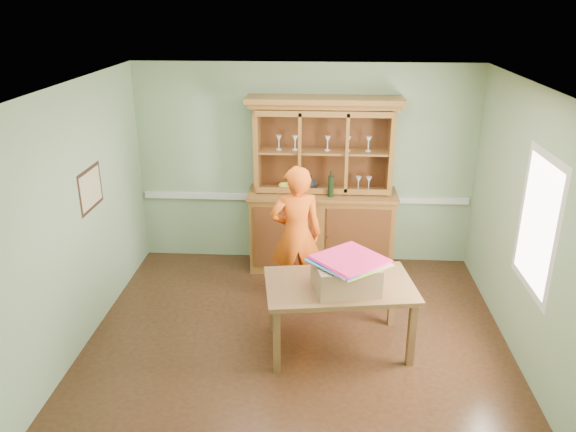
# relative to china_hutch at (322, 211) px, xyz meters

# --- Properties ---
(floor) EXTENTS (4.50, 4.50, 0.00)m
(floor) POSITION_rel_china_hutch_xyz_m (-0.24, -1.74, -0.81)
(floor) COLOR #492C17
(floor) RESTS_ON ground
(ceiling) EXTENTS (4.50, 4.50, 0.00)m
(ceiling) POSITION_rel_china_hutch_xyz_m (-0.24, -1.74, 1.89)
(ceiling) COLOR white
(ceiling) RESTS_ON wall_back
(wall_back) EXTENTS (4.50, 0.00, 4.50)m
(wall_back) POSITION_rel_china_hutch_xyz_m (-0.24, 0.26, 0.54)
(wall_back) COLOR #87A57C
(wall_back) RESTS_ON floor
(wall_left) EXTENTS (0.00, 4.00, 4.00)m
(wall_left) POSITION_rel_china_hutch_xyz_m (-2.49, -1.74, 0.54)
(wall_left) COLOR #87A57C
(wall_left) RESTS_ON floor
(wall_right) EXTENTS (0.00, 4.00, 4.00)m
(wall_right) POSITION_rel_china_hutch_xyz_m (2.01, -1.74, 0.54)
(wall_right) COLOR #87A57C
(wall_right) RESTS_ON floor
(wall_front) EXTENTS (4.50, 0.00, 4.50)m
(wall_front) POSITION_rel_china_hutch_xyz_m (-0.24, -3.74, 0.54)
(wall_front) COLOR #87A57C
(wall_front) RESTS_ON floor
(chair_rail) EXTENTS (4.41, 0.05, 0.08)m
(chair_rail) POSITION_rel_china_hutch_xyz_m (-0.24, 0.24, 0.09)
(chair_rail) COLOR silver
(chair_rail) RESTS_ON wall_back
(framed_map) EXTENTS (0.03, 0.60, 0.46)m
(framed_map) POSITION_rel_china_hutch_xyz_m (-2.47, -1.44, 0.74)
(framed_map) COLOR #311D13
(framed_map) RESTS_ON wall_left
(window_panel) EXTENTS (0.03, 0.96, 1.36)m
(window_panel) POSITION_rel_china_hutch_xyz_m (1.99, -2.04, 0.69)
(window_panel) COLOR silver
(window_panel) RESTS_ON wall_right
(china_hutch) EXTENTS (1.96, 0.65, 2.30)m
(china_hutch) POSITION_rel_china_hutch_xyz_m (0.00, 0.00, 0.00)
(china_hutch) COLOR brown
(china_hutch) RESTS_ON floor
(dining_table) EXTENTS (1.61, 1.11, 0.75)m
(dining_table) POSITION_rel_china_hutch_xyz_m (0.19, -1.91, -0.15)
(dining_table) COLOR brown
(dining_table) RESTS_ON floor
(cardboard_box) EXTENTS (0.71, 0.61, 0.29)m
(cardboard_box) POSITION_rel_china_hutch_xyz_m (0.25, -2.02, 0.08)
(cardboard_box) COLOR #946A4C
(cardboard_box) RESTS_ON dining_table
(kite_stack) EXTENTS (0.82, 0.82, 0.05)m
(kite_stack) POSITION_rel_china_hutch_xyz_m (0.27, -2.02, 0.25)
(kite_stack) COLOR #BEE01C
(kite_stack) RESTS_ON cardboard_box
(person) EXTENTS (0.68, 0.50, 1.69)m
(person) POSITION_rel_china_hutch_xyz_m (-0.30, -0.92, 0.04)
(person) COLOR #E5530E
(person) RESTS_ON floor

